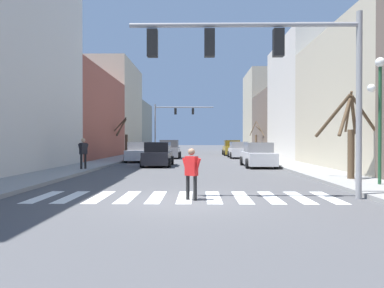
{
  "coord_description": "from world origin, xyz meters",
  "views": [
    {
      "loc": [
        0.41,
        -10.91,
        1.81
      ],
      "look_at": [
        -0.24,
        30.2,
        1.36
      ],
      "focal_mm": 35.0,
      "sensor_mm": 36.0,
      "label": 1
    }
  ],
  "objects_px": {
    "pedestrian_waiting_at_curb": "(83,151)",
    "car_parked_right_far": "(170,150)",
    "car_driving_away_lane": "(232,148)",
    "traffic_signal_near": "(270,60)",
    "street_tree_left_near": "(257,140)",
    "car_parked_left_near": "(258,155)",
    "street_lamp_right_corner": "(380,95)",
    "car_parked_left_mid": "(238,150)",
    "traffic_signal_far": "(172,117)",
    "street_tree_right_near": "(124,138)",
    "car_parked_left_far": "(139,152)",
    "pedestrian_on_right_sidewalk": "(191,169)",
    "car_at_intersection": "(158,155)",
    "street_tree_right_far": "(349,134)"
  },
  "relations": [
    {
      "from": "car_parked_right_far",
      "to": "street_tree_left_near",
      "type": "bearing_deg",
      "value": 128.99
    },
    {
      "from": "street_tree_left_near",
      "to": "street_tree_right_near",
      "type": "bearing_deg",
      "value": -155.3
    },
    {
      "from": "traffic_signal_far",
      "to": "street_tree_left_near",
      "type": "xyz_separation_m",
      "value": [
        10.48,
        -5.53,
        -3.04
      ]
    },
    {
      "from": "car_parked_left_near",
      "to": "street_tree_left_near",
      "type": "xyz_separation_m",
      "value": [
        2.98,
        19.48,
        1.04
      ]
    },
    {
      "from": "traffic_signal_near",
      "to": "traffic_signal_far",
      "type": "xyz_separation_m",
      "value": [
        -5.67,
        38.68,
        0.57
      ]
    },
    {
      "from": "street_lamp_right_corner",
      "to": "car_parked_left_near",
      "type": "xyz_separation_m",
      "value": [
        -2.76,
        11.1,
        -2.71
      ]
    },
    {
      "from": "car_parked_left_mid",
      "to": "car_parked_left_near",
      "type": "relative_size",
      "value": 0.94
    },
    {
      "from": "car_parked_left_mid",
      "to": "car_parked_left_near",
      "type": "bearing_deg",
      "value": 179.85
    },
    {
      "from": "traffic_signal_near",
      "to": "car_parked_right_far",
      "type": "relative_size",
      "value": 1.73
    },
    {
      "from": "car_parked_left_far",
      "to": "car_driving_away_lane",
      "type": "bearing_deg",
      "value": -34.21
    },
    {
      "from": "car_parked_left_near",
      "to": "street_tree_left_near",
      "type": "relative_size",
      "value": 1.25
    },
    {
      "from": "street_lamp_right_corner",
      "to": "pedestrian_on_right_sidewalk",
      "type": "xyz_separation_m",
      "value": [
        -7.0,
        -2.87,
        -2.56
      ]
    },
    {
      "from": "car_at_intersection",
      "to": "pedestrian_waiting_at_curb",
      "type": "relative_size",
      "value": 2.46
    },
    {
      "from": "pedestrian_on_right_sidewalk",
      "to": "car_parked_left_far",
      "type": "bearing_deg",
      "value": 136.55
    },
    {
      "from": "traffic_signal_near",
      "to": "traffic_signal_far",
      "type": "relative_size",
      "value": 0.9
    },
    {
      "from": "street_lamp_right_corner",
      "to": "car_parked_left_mid",
      "type": "relative_size",
      "value": 1.04
    },
    {
      "from": "car_parked_left_far",
      "to": "street_tree_right_near",
      "type": "distance_m",
      "value": 7.48
    },
    {
      "from": "car_parked_left_mid",
      "to": "car_parked_left_near",
      "type": "height_order",
      "value": "car_parked_left_near"
    },
    {
      "from": "traffic_signal_near",
      "to": "street_tree_left_near",
      "type": "height_order",
      "value": "traffic_signal_near"
    },
    {
      "from": "car_parked_right_far",
      "to": "car_parked_left_mid",
      "type": "bearing_deg",
      "value": 96.68
    },
    {
      "from": "car_at_intersection",
      "to": "car_parked_left_far",
      "type": "bearing_deg",
      "value": -158.28
    },
    {
      "from": "street_tree_left_near",
      "to": "pedestrian_on_right_sidewalk",
      "type": "bearing_deg",
      "value": -102.18
    },
    {
      "from": "car_parked_right_far",
      "to": "pedestrian_on_right_sidewalk",
      "type": "distance_m",
      "value": 25.64
    },
    {
      "from": "car_driving_away_lane",
      "to": "street_tree_left_near",
      "type": "height_order",
      "value": "street_tree_left_near"
    },
    {
      "from": "car_parked_left_mid",
      "to": "car_parked_left_near",
      "type": "distance_m",
      "value": 12.33
    },
    {
      "from": "pedestrian_waiting_at_curb",
      "to": "car_driving_away_lane",
      "type": "bearing_deg",
      "value": -173.72
    },
    {
      "from": "street_lamp_right_corner",
      "to": "street_tree_right_near",
      "type": "xyz_separation_m",
      "value": [
        -14.33,
        23.88,
        -1.5
      ]
    },
    {
      "from": "street_lamp_right_corner",
      "to": "car_parked_left_far",
      "type": "height_order",
      "value": "street_lamp_right_corner"
    },
    {
      "from": "pedestrian_on_right_sidewalk",
      "to": "pedestrian_waiting_at_curb",
      "type": "xyz_separation_m",
      "value": [
        -6.4,
        10.16,
        0.27
      ]
    },
    {
      "from": "traffic_signal_far",
      "to": "car_parked_left_near",
      "type": "relative_size",
      "value": 1.62
    },
    {
      "from": "street_lamp_right_corner",
      "to": "pedestrian_waiting_at_curb",
      "type": "xyz_separation_m",
      "value": [
        -13.39,
        7.29,
        -2.29
      ]
    },
    {
      "from": "street_tree_right_far",
      "to": "car_at_intersection",
      "type": "bearing_deg",
      "value": 134.42
    },
    {
      "from": "pedestrian_waiting_at_curb",
      "to": "street_tree_right_far",
      "type": "height_order",
      "value": "street_tree_right_far"
    },
    {
      "from": "pedestrian_waiting_at_curb",
      "to": "car_parked_right_far",
      "type": "bearing_deg",
      "value": -162.69
    },
    {
      "from": "traffic_signal_near",
      "to": "car_driving_away_lane",
      "type": "distance_m",
      "value": 32.87
    },
    {
      "from": "traffic_signal_near",
      "to": "car_parked_right_far",
      "type": "xyz_separation_m",
      "value": [
        -5.01,
        25.2,
        -3.44
      ]
    },
    {
      "from": "street_lamp_right_corner",
      "to": "car_at_intersection",
      "type": "height_order",
      "value": "street_lamp_right_corner"
    },
    {
      "from": "car_parked_left_far",
      "to": "pedestrian_waiting_at_curb",
      "type": "xyz_separation_m",
      "value": [
        -1.7,
        -9.7,
        0.42
      ]
    },
    {
      "from": "car_parked_left_mid",
      "to": "pedestrian_waiting_at_curb",
      "type": "xyz_separation_m",
      "value": [
        -10.66,
        -16.14,
        0.43
      ]
    },
    {
      "from": "traffic_signal_near",
      "to": "car_parked_left_near",
      "type": "bearing_deg",
      "value": 82.39
    },
    {
      "from": "car_driving_away_lane",
      "to": "street_tree_left_near",
      "type": "relative_size",
      "value": 1.15
    },
    {
      "from": "car_at_intersection",
      "to": "traffic_signal_far",
      "type": "bearing_deg",
      "value": -178.37
    },
    {
      "from": "street_lamp_right_corner",
      "to": "street_tree_left_near",
      "type": "xyz_separation_m",
      "value": [
        0.22,
        30.58,
        -1.67
      ]
    },
    {
      "from": "car_parked_right_far",
      "to": "car_driving_away_lane",
      "type": "height_order",
      "value": "car_parked_right_far"
    },
    {
      "from": "street_lamp_right_corner",
      "to": "street_tree_right_far",
      "type": "xyz_separation_m",
      "value": [
        -0.27,
        2.16,
        -1.41
      ]
    },
    {
      "from": "street_tree_left_near",
      "to": "traffic_signal_far",
      "type": "bearing_deg",
      "value": 152.16
    },
    {
      "from": "traffic_signal_far",
      "to": "street_tree_left_near",
      "type": "height_order",
      "value": "traffic_signal_far"
    },
    {
      "from": "traffic_signal_far",
      "to": "street_tree_right_near",
      "type": "distance_m",
      "value": 13.2
    },
    {
      "from": "traffic_signal_far",
      "to": "car_parked_left_near",
      "type": "height_order",
      "value": "traffic_signal_far"
    },
    {
      "from": "street_tree_right_near",
      "to": "car_driving_away_lane",
      "type": "bearing_deg",
      "value": 28.22
    }
  ]
}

